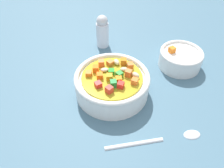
# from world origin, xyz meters

# --- Properties ---
(ground_plane) EXTENTS (1.40, 1.40, 0.02)m
(ground_plane) POSITION_xyz_m (0.00, 0.00, -0.01)
(ground_plane) COLOR #42667A
(soup_bowl_main) EXTENTS (0.17, 0.17, 0.06)m
(soup_bowl_main) POSITION_xyz_m (-0.00, 0.00, 0.03)
(soup_bowl_main) COLOR white
(soup_bowl_main) RESTS_ON ground_plane
(spoon) EXTENTS (0.03, 0.19, 0.01)m
(spoon) POSITION_xyz_m (0.13, 0.08, 0.00)
(spoon) COLOR silver
(spoon) RESTS_ON ground_plane
(side_bowl_small) EXTENTS (0.11, 0.11, 0.05)m
(side_bowl_small) POSITION_xyz_m (-0.08, 0.18, 0.02)
(side_bowl_small) COLOR white
(side_bowl_small) RESTS_ON ground_plane
(pepper_shaker) EXTENTS (0.03, 0.03, 0.09)m
(pepper_shaker) POSITION_xyz_m (-0.19, -0.01, 0.05)
(pepper_shaker) COLOR silver
(pepper_shaker) RESTS_ON ground_plane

